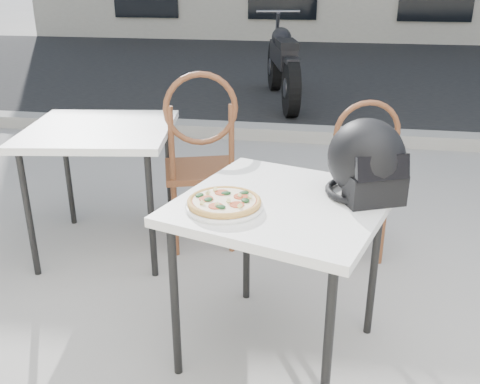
% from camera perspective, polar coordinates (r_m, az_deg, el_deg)
% --- Properties ---
extents(ground, '(80.00, 80.00, 0.00)m').
position_cam_1_polar(ground, '(2.60, 17.00, -14.56)').
color(ground, '#9A9792').
rests_on(ground, ground).
extents(street_asphalt, '(30.00, 8.00, 0.00)m').
position_cam_1_polar(street_asphalt, '(9.21, 12.58, 12.38)').
color(street_asphalt, black).
rests_on(street_asphalt, ground).
extents(curb, '(30.00, 0.25, 0.12)m').
position_cam_1_polar(curb, '(5.29, 13.84, 5.72)').
color(curb, gray).
rests_on(curb, ground).
extents(cafe_table_main, '(0.94, 0.94, 0.71)m').
position_cam_1_polar(cafe_table_main, '(2.08, 4.53, -2.47)').
color(cafe_table_main, white).
rests_on(cafe_table_main, ground).
extents(plate, '(0.30, 0.30, 0.02)m').
position_cam_1_polar(plate, '(1.97, -1.69, -1.56)').
color(plate, white).
rests_on(plate, cafe_table_main).
extents(pizza, '(0.36, 0.36, 0.03)m').
position_cam_1_polar(pizza, '(1.96, -1.69, -1.01)').
color(pizza, gold).
rests_on(pizza, plate).
extents(helmet, '(0.39, 0.40, 0.30)m').
position_cam_1_polar(helmet, '(2.10, 13.37, 3.04)').
color(helmet, black).
rests_on(helmet, cafe_table_main).
extents(cafe_chair_main, '(0.44, 0.44, 0.94)m').
position_cam_1_polar(cafe_chair_main, '(2.95, 12.46, 2.05)').
color(cafe_chair_main, brown).
rests_on(cafe_chair_main, ground).
extents(cafe_table_side, '(0.89, 0.89, 0.74)m').
position_cam_1_polar(cafe_table_side, '(3.06, -14.72, 5.54)').
color(cafe_table_side, white).
rests_on(cafe_table_side, ground).
extents(cafe_chair_side, '(0.51, 0.51, 1.06)m').
position_cam_1_polar(cafe_chair_side, '(3.00, -4.21, 4.22)').
color(cafe_chair_side, brown).
rests_on(cafe_chair_side, ground).
extents(motorcycle, '(0.72, 2.12, 1.07)m').
position_cam_1_polar(motorcycle, '(6.81, 4.54, 13.45)').
color(motorcycle, black).
rests_on(motorcycle, street_asphalt).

